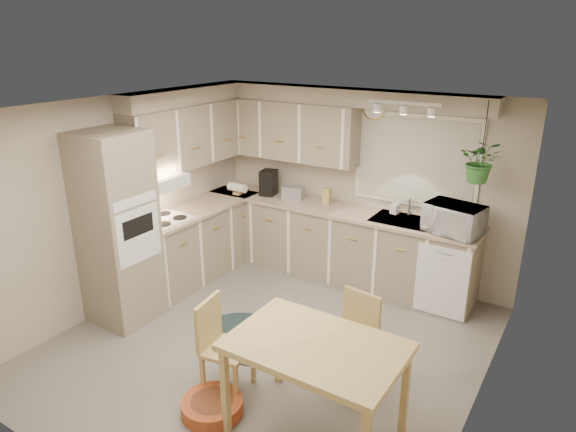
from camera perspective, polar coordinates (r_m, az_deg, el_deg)
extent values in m
plane|color=slate|center=(5.44, -2.16, -14.08)|extent=(4.20, 4.20, 0.00)
plane|color=silver|center=(4.56, -2.56, 11.84)|extent=(4.20, 4.20, 0.00)
cube|color=#B0A492|center=(6.62, 8.00, 3.52)|extent=(4.00, 0.04, 2.40)
cube|color=#B0A492|center=(3.54, -22.43, -12.94)|extent=(4.00, 0.04, 2.40)
cube|color=#B0A492|center=(6.17, -17.87, 1.54)|extent=(0.04, 4.20, 2.40)
cube|color=#B0A492|center=(4.18, 21.14, -7.61)|extent=(0.04, 4.20, 2.40)
cube|color=gray|center=(6.78, -9.97, -2.91)|extent=(0.60, 1.85, 0.90)
cube|color=gray|center=(6.69, 5.07, -2.99)|extent=(3.60, 0.60, 0.90)
cube|color=tan|center=(6.61, -10.14, 0.84)|extent=(0.64, 1.89, 0.04)
cube|color=tan|center=(6.51, 5.15, 0.79)|extent=(3.64, 0.64, 0.04)
cube|color=gray|center=(5.75, -18.41, -1.40)|extent=(0.65, 0.65, 2.10)
cube|color=silver|center=(5.52, -16.27, -2.06)|extent=(0.02, 0.56, 0.58)
cube|color=gray|center=(6.56, -10.77, 8.85)|extent=(0.35, 2.00, 0.75)
cube|color=gray|center=(6.78, -0.17, 9.54)|extent=(2.00, 0.35, 0.75)
cube|color=#B0A492|center=(6.51, -11.21, 12.97)|extent=(0.30, 2.00, 0.20)
cube|color=#B0A492|center=(6.35, 6.22, 13.06)|extent=(3.60, 0.30, 0.20)
cube|color=silver|center=(6.21, -13.62, -0.42)|extent=(0.52, 0.58, 0.02)
cube|color=silver|center=(6.08, -14.09, 3.64)|extent=(0.40, 0.60, 0.14)
cube|color=beige|center=(6.25, 13.93, 5.96)|extent=(1.40, 0.02, 1.00)
cube|color=silver|center=(6.25, 13.96, 5.98)|extent=(1.50, 0.02, 1.10)
cube|color=#9B9EA2|center=(6.20, 12.60, -0.81)|extent=(0.70, 0.48, 0.10)
cube|color=silver|center=(5.96, 16.66, -7.05)|extent=(0.58, 0.02, 0.83)
cube|color=silver|center=(5.63, 12.79, 12.17)|extent=(0.80, 0.04, 0.04)
cylinder|color=gold|center=(6.33, 9.57, 11.79)|extent=(0.30, 0.03, 0.30)
cube|color=tan|center=(4.22, 3.03, -18.63)|extent=(1.31, 0.88, 0.82)
cube|color=tan|center=(4.66, -6.74, -14.27)|extent=(0.46, 0.46, 0.86)
cube|color=tan|center=(4.73, 6.81, -13.75)|extent=(0.46, 0.46, 0.86)
ellipsoid|color=black|center=(5.54, -4.13, -13.33)|extent=(1.28, 1.02, 0.01)
cylinder|color=#B63F24|center=(4.64, -8.41, -20.19)|extent=(0.66, 0.66, 0.12)
imported|color=silver|center=(5.87, 17.96, 0.03)|extent=(0.65, 0.44, 0.40)
imported|color=silver|center=(6.36, 11.76, 0.58)|extent=(0.12, 0.21, 0.09)
imported|color=#2F6C2B|center=(5.67, 20.60, 5.22)|extent=(0.47, 0.51, 0.35)
cube|color=black|center=(6.95, -2.16, 3.73)|extent=(0.24, 0.27, 0.34)
cube|color=#9B9EA2|center=(6.80, 0.57, 2.61)|extent=(0.30, 0.21, 0.17)
cube|color=tan|center=(6.59, 4.34, 2.18)|extent=(0.10, 0.10, 0.21)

